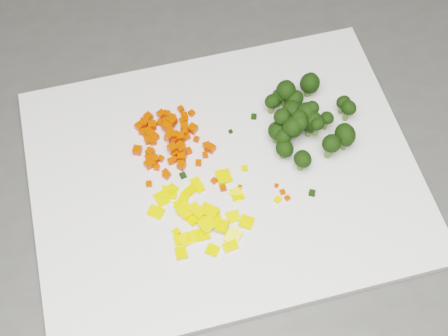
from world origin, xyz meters
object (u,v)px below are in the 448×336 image
carrot_pile (172,136)px  broccoli_pile (302,116)px  cutting_board (224,174)px  counter_block (211,276)px  pepper_pile (205,213)px

carrot_pile → broccoli_pile: broccoli_pile is taller
broccoli_pile → cutting_board: bearing=-178.6°
carrot_pile → broccoli_pile: bearing=-24.4°
counter_block → broccoli_pile: (0.13, -0.03, 0.49)m
cutting_board → broccoli_pile: bearing=1.4°
counter_block → broccoli_pile: size_ratio=7.59×
cutting_board → broccoli_pile: (0.12, 0.00, 0.04)m
carrot_pile → pepper_pile: 0.12m
broccoli_pile → pepper_pile: bearing=-165.8°
counter_block → pepper_pile: (-0.04, -0.07, 0.47)m
counter_block → broccoli_pile: broccoli_pile is taller
pepper_pile → broccoli_pile: bearing=14.2°
pepper_pile → carrot_pile: bearing=81.1°
pepper_pile → cutting_board: bearing=38.0°
carrot_pile → pepper_pile: carrot_pile is taller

